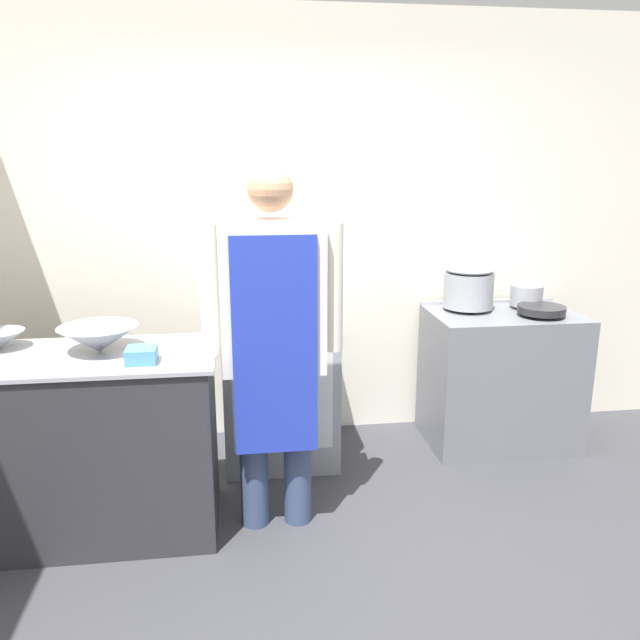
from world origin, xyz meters
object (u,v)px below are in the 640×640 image
person_cook (273,330)px  mixing_bowl (99,339)px  saute_pan (541,309)px  plastic_tub (142,355)px  sauce_pot (526,295)px  stock_pot (469,286)px  stove (500,378)px  fridge_unit (279,386)px

person_cook → mixing_bowl: bearing=172.2°
saute_pan → plastic_tub: bearing=-161.9°
plastic_tub → sauce_pot: (2.28, 0.96, 0.00)m
plastic_tub → stock_pot: (1.89, 0.96, 0.07)m
mixing_bowl → stock_pot: (2.11, 0.76, 0.05)m
stock_pot → sauce_pot: 0.40m
person_cook → saute_pan: size_ratio=6.18×
stock_pot → stove: bearing=-27.3°
stove → plastic_tub: bearing=-158.0°
person_cook → mixing_bowl: person_cook is taller
plastic_tub → sauce_pot: size_ratio=0.65×
mixing_bowl → saute_pan: mixing_bowl is taller
plastic_tub → sauce_pot: bearing=22.7°
mixing_bowl → plastic_tub: mixing_bowl is taller
mixing_bowl → stove: bearing=15.7°
fridge_unit → saute_pan: saute_pan is taller
stock_pot → fridge_unit: bearing=-174.9°
fridge_unit → plastic_tub: 1.19m
fridge_unit → stock_pot: (1.22, 0.11, 0.57)m
stove → mixing_bowl: mixing_bowl is taller
stove → saute_pan: size_ratio=3.21×
person_cook → plastic_tub: person_cook is taller
person_cook → sauce_pot: (1.68, 0.87, -0.07)m
fridge_unit → plastic_tub: size_ratio=6.73×
person_cook → plastic_tub: (-0.60, -0.08, -0.07)m
fridge_unit → mixing_bowl: bearing=-143.9°
saute_pan → stock_pot: bearing=151.6°
fridge_unit → mixing_bowl: size_ratio=2.40×
fridge_unit → person_cook: bearing=-95.3°
stove → stock_pot: stock_pot is taller
fridge_unit → saute_pan: (1.61, -0.10, 0.46)m
fridge_unit → mixing_bowl: mixing_bowl is taller
saute_pan → sauce_pot: bearing=90.0°
sauce_pot → fridge_unit: bearing=-176.1°
fridge_unit → person_cook: size_ratio=0.51×
mixing_bowl → plastic_tub: 0.30m
sauce_pot → plastic_tub: bearing=-157.3°
stove → stock_pot: (-0.21, 0.11, 0.59)m
plastic_tub → stock_pot: stock_pot is taller
plastic_tub → mixing_bowl: bearing=138.7°
saute_pan → sauce_pot: (0.00, 0.21, 0.04)m
person_cook → mixing_bowl: 0.83m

